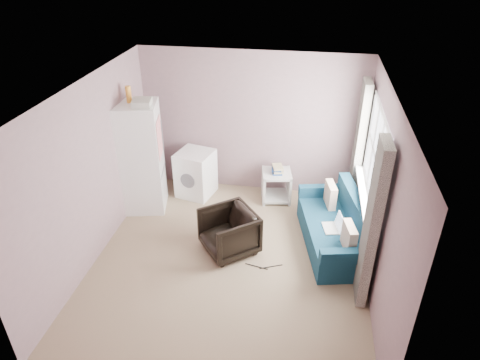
% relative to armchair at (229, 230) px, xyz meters
% --- Properties ---
extents(room, '(3.84, 4.24, 2.54)m').
position_rel_armchair_xyz_m(room, '(0.07, -0.23, 0.89)').
color(room, '#998164').
rests_on(room, ground).
extents(armchair, '(0.96, 0.96, 0.73)m').
position_rel_armchair_xyz_m(armchair, '(0.00, 0.00, 0.00)').
color(armchair, black).
rests_on(armchair, ground).
extents(fridge, '(0.76, 0.75, 2.10)m').
position_rel_armchair_xyz_m(fridge, '(-1.61, 0.93, 0.57)').
color(fridge, white).
rests_on(fridge, ground).
extents(washing_machine, '(0.70, 0.70, 0.82)m').
position_rel_armchair_xyz_m(washing_machine, '(-0.88, 1.47, 0.06)').
color(washing_machine, white).
rests_on(washing_machine, ground).
extents(side_table, '(0.56, 0.56, 0.66)m').
position_rel_armchair_xyz_m(side_table, '(0.55, 1.52, -0.05)').
color(side_table, beige).
rests_on(side_table, ground).
extents(sofa, '(1.14, 1.87, 0.78)m').
position_rel_armchair_xyz_m(sofa, '(1.56, 0.38, -0.08)').
color(sofa, navy).
rests_on(sofa, ground).
extents(window_dressing, '(0.17, 2.62, 2.18)m').
position_rel_armchair_xyz_m(window_dressing, '(1.84, 0.47, 0.74)').
color(window_dressing, white).
rests_on(window_dressing, ground).
extents(floor_cables, '(0.52, 0.14, 0.01)m').
position_rel_armchair_xyz_m(floor_cables, '(0.55, -0.29, -0.36)').
color(floor_cables, black).
rests_on(floor_cables, ground).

